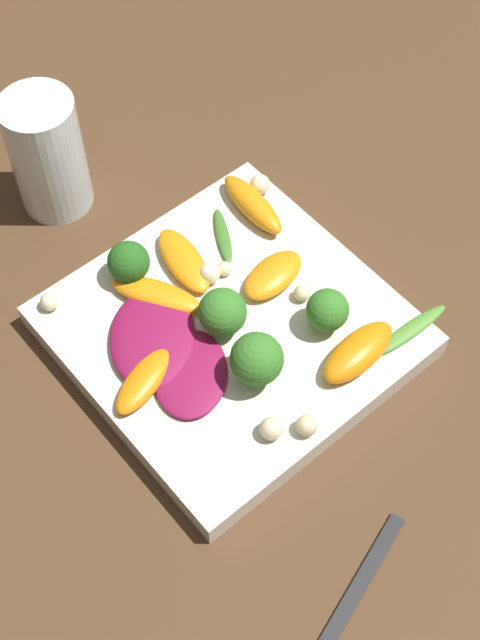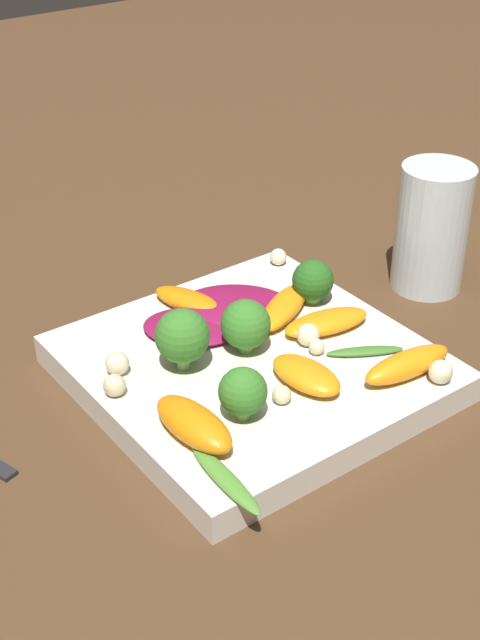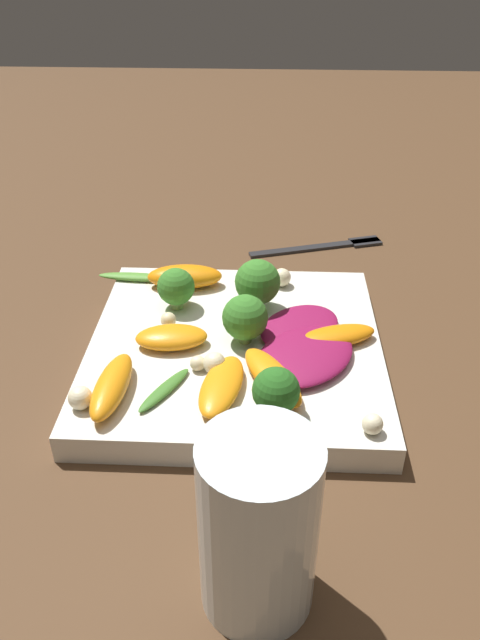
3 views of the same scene
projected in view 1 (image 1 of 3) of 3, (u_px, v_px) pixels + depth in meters
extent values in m
plane|color=#4C331E|center=(231.00, 338.00, 0.75)|extent=(2.40, 2.40, 0.00)
cube|color=silver|center=(231.00, 331.00, 0.74)|extent=(0.25, 0.25, 0.02)
cylinder|color=silver|center=(47.00, 154.00, 0.78)|extent=(0.07, 0.07, 0.12)
cube|color=#262628|center=(346.00, 609.00, 0.62)|extent=(0.06, 0.16, 0.01)
ellipsoid|color=maroon|center=(153.00, 337.00, 0.71)|extent=(0.12, 0.11, 0.01)
ellipsoid|color=maroon|center=(191.00, 373.00, 0.70)|extent=(0.10, 0.10, 0.01)
ellipsoid|color=orange|center=(156.00, 295.00, 0.74)|extent=(0.08, 0.06, 0.01)
ellipsoid|color=orange|center=(146.00, 378.00, 0.69)|extent=(0.05, 0.08, 0.01)
ellipsoid|color=orange|center=(358.00, 352.00, 0.70)|extent=(0.04, 0.08, 0.02)
ellipsoid|color=orange|center=(184.00, 260.00, 0.75)|extent=(0.08, 0.04, 0.01)
ellipsoid|color=orange|center=(253.00, 204.00, 0.78)|extent=(0.08, 0.03, 0.02)
ellipsoid|color=orange|center=(273.00, 275.00, 0.74)|extent=(0.04, 0.06, 0.02)
cylinder|color=#84AD5B|center=(256.00, 372.00, 0.69)|extent=(0.01, 0.01, 0.02)
sphere|color=#387A28|center=(257.00, 359.00, 0.68)|extent=(0.04, 0.04, 0.04)
cylinder|color=#7A9E51|center=(226.00, 327.00, 0.72)|extent=(0.01, 0.01, 0.01)
sphere|color=#387A28|center=(225.00, 315.00, 0.70)|extent=(0.04, 0.04, 0.04)
cylinder|color=#84AD5B|center=(326.00, 321.00, 0.72)|extent=(0.01, 0.01, 0.01)
sphere|color=#387A28|center=(327.00, 310.00, 0.71)|extent=(0.03, 0.03, 0.03)
cylinder|color=#7A9E51|center=(130.00, 273.00, 0.75)|extent=(0.01, 0.01, 0.01)
sphere|color=#26601E|center=(129.00, 262.00, 0.74)|extent=(0.04, 0.04, 0.04)
ellipsoid|color=#3D7528|center=(223.00, 236.00, 0.77)|extent=(0.06, 0.04, 0.01)
ellipsoid|color=#518E33|center=(410.00, 330.00, 0.72)|extent=(0.02, 0.08, 0.01)
sphere|color=beige|center=(260.00, 184.00, 0.80)|extent=(0.02, 0.02, 0.02)
sphere|color=beige|center=(225.00, 269.00, 0.75)|extent=(0.01, 0.01, 0.01)
sphere|color=beige|center=(307.00, 426.00, 0.67)|extent=(0.02, 0.02, 0.02)
sphere|color=beige|center=(271.00, 429.00, 0.67)|extent=(0.02, 0.02, 0.02)
sphere|color=beige|center=(302.00, 293.00, 0.74)|extent=(0.01, 0.01, 0.01)
sphere|color=beige|center=(210.00, 273.00, 0.74)|extent=(0.02, 0.02, 0.02)
sphere|color=beige|center=(49.00, 302.00, 0.73)|extent=(0.02, 0.02, 0.02)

